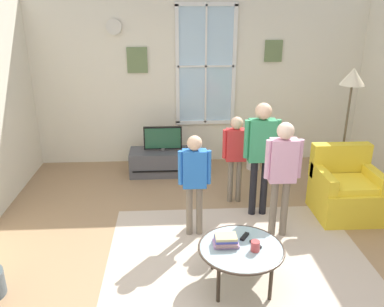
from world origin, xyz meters
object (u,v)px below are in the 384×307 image
cup (255,246)px  person_pink_shirt (282,167)px  television (163,138)px  person_green_shirt (261,147)px  remote_near_books (256,244)px  remote_near_cup (245,236)px  book_stack (226,240)px  person_blue_shirt (194,175)px  tv_stand (163,162)px  floor_lamp (351,90)px  armchair (345,191)px  person_red_shirt (236,150)px  coffee_table (241,249)px  potted_plant_by_window (254,146)px

cup → person_pink_shirt: 1.09m
television → person_green_shirt: (1.22, -1.38, 0.32)m
television → person_pink_shirt: 2.34m
remote_near_books → remote_near_cup: same height
remote_near_books → remote_near_cup: (-0.08, 0.14, 0.00)m
book_stack → person_pink_shirt: person_pink_shirt is taller
remote_near_cup → person_blue_shirt: size_ratio=0.11×
tv_stand → person_blue_shirt: (0.38, -1.82, 0.57)m
book_stack → cup: size_ratio=2.43×
tv_stand → person_pink_shirt: bearing=-54.6°
person_pink_shirt → floor_lamp: floor_lamp is taller
television → person_pink_shirt: bearing=-54.6°
armchair → person_red_shirt: size_ratio=0.72×
cup → remote_near_cup: bearing=104.1°
cup → television: bearing=107.4°
coffee_table → cup: (0.12, -0.06, 0.07)m
armchair → person_blue_shirt: 2.03m
remote_near_cup → coffee_table: bearing=-110.6°
armchair → cup: bearing=-137.0°
tv_stand → person_red_shirt: 1.52m
coffee_table → potted_plant_by_window: bearing=75.9°
tv_stand → cup: bearing=-72.6°
book_stack → tv_stand: bearing=103.0°
potted_plant_by_window → book_stack: bearing=-107.0°
cup → person_red_shirt: size_ratio=0.08×
armchair → remote_near_books: size_ratio=6.21×
person_green_shirt → person_pink_shirt: 0.53m
armchair → coffee_table: armchair is taller
person_green_shirt → book_stack: bearing=-114.8°
coffee_table → person_red_shirt: (0.22, 1.72, 0.37)m
book_stack → person_pink_shirt: size_ratio=0.18×
person_green_shirt → armchair: bearing=-2.9°
armchair → person_green_shirt: 1.26m
coffee_table → person_blue_shirt: person_blue_shirt is taller
book_stack → remote_near_cup: (0.20, 0.12, -0.04)m
floor_lamp → coffee_table: bearing=-133.1°
tv_stand → person_blue_shirt: person_blue_shirt is taller
coffee_table → floor_lamp: size_ratio=0.46×
person_red_shirt → television: bearing=133.9°
potted_plant_by_window → cup: bearing=-101.6°
coffee_table → remote_near_books: size_ratio=5.84×
coffee_table → person_red_shirt: size_ratio=0.68×
remote_near_books → person_blue_shirt: size_ratio=0.11×
book_stack → cup: (0.26, -0.11, 0.00)m
person_red_shirt → person_green_shirt: person_green_shirt is taller
remote_near_books → remote_near_cup: bearing=119.9°
remote_near_cup → potted_plant_by_window: size_ratio=0.22×
coffee_table → remote_near_books: 0.15m
remote_near_cup → person_green_shirt: 1.35m
coffee_table → book_stack: bearing=160.2°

